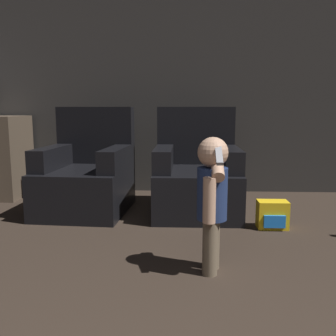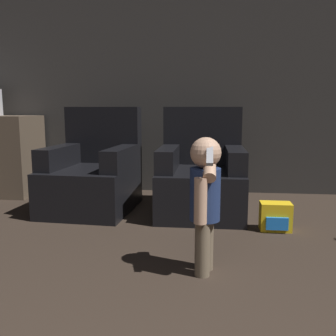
{
  "view_description": "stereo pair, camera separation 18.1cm",
  "coord_description": "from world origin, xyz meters",
  "px_view_note": "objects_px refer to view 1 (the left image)",
  "views": [
    {
      "loc": [
        0.02,
        0.15,
        0.96
      ],
      "look_at": [
        -0.1,
        2.91,
        0.52
      ],
      "focal_mm": 40.0,
      "sensor_mm": 36.0,
      "label": 1
    },
    {
      "loc": [
        0.2,
        0.16,
        0.96
      ],
      "look_at": [
        -0.1,
        2.91,
        0.52
      ],
      "focal_mm": 40.0,
      "sensor_mm": 36.0,
      "label": 2
    }
  ],
  "objects_px": {
    "armchair_right": "(196,177)",
    "person_toddler": "(212,194)",
    "toy_backpack": "(272,215)",
    "armchair_left": "(87,176)"
  },
  "relations": [
    {
      "from": "armchair_right",
      "to": "toy_backpack",
      "type": "distance_m",
      "value": 0.81
    },
    {
      "from": "armchair_left",
      "to": "person_toddler",
      "type": "xyz_separation_m",
      "value": [
        1.08,
        -1.34,
        0.15
      ]
    },
    {
      "from": "armchair_left",
      "to": "armchair_right",
      "type": "relative_size",
      "value": 1.0
    },
    {
      "from": "armchair_right",
      "to": "toy_backpack",
      "type": "height_order",
      "value": "armchair_right"
    },
    {
      "from": "armchair_left",
      "to": "armchair_right",
      "type": "height_order",
      "value": "same"
    },
    {
      "from": "armchair_right",
      "to": "person_toddler",
      "type": "bearing_deg",
      "value": -88.15
    },
    {
      "from": "person_toddler",
      "to": "toy_backpack",
      "type": "distance_m",
      "value": 1.07
    },
    {
      "from": "person_toddler",
      "to": "toy_backpack",
      "type": "xyz_separation_m",
      "value": [
        0.55,
        0.85,
        -0.36
      ]
    },
    {
      "from": "armchair_right",
      "to": "person_toddler",
      "type": "height_order",
      "value": "armchair_right"
    },
    {
      "from": "armchair_right",
      "to": "person_toddler",
      "type": "relative_size",
      "value": 1.22
    }
  ]
}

